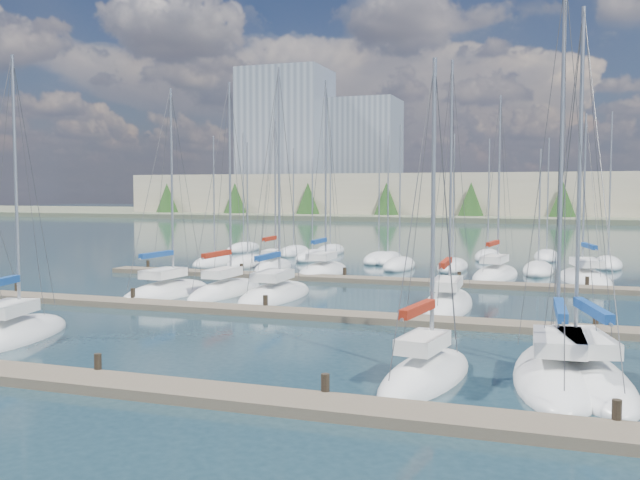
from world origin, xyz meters
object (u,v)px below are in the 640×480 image
(sailboat_d, at_px, (426,375))
(sailboat_k, at_px, (448,304))
(sailboat_o, at_px, (323,271))
(sailboat_q, at_px, (584,279))
(sailboat_j, at_px, (275,295))
(sailboat_n, at_px, (273,267))
(sailboat_p, at_px, (495,275))
(sailboat_h, at_px, (167,292))
(sailboat_e, at_px, (557,374))
(sailboat_i, at_px, (226,291))
(sailboat_f, at_px, (581,374))
(sailboat_c, at_px, (12,335))

(sailboat_d, xyz_separation_m, sailboat_k, (-1.64, 15.08, -0.00))
(sailboat_o, xyz_separation_m, sailboat_q, (18.61, 1.46, -0.02))
(sailboat_j, relative_size, sailboat_n, 1.12)
(sailboat_n, height_order, sailboat_p, sailboat_p)
(sailboat_d, bearing_deg, sailboat_h, 151.12)
(sailboat_e, relative_size, sailboat_n, 1.11)
(sailboat_j, height_order, sailboat_i, sailboat_j)
(sailboat_f, height_order, sailboat_p, sailboat_p)
(sailboat_c, xyz_separation_m, sailboat_n, (0.20, 28.01, 0.02))
(sailboat_o, xyz_separation_m, sailboat_p, (12.57, 1.84, -0.01))
(sailboat_j, height_order, sailboat_n, sailboat_j)
(sailboat_i, height_order, sailboat_q, sailboat_i)
(sailboat_f, distance_m, sailboat_q, 27.30)
(sailboat_d, bearing_deg, sailboat_n, 130.15)
(sailboat_e, xyz_separation_m, sailboat_k, (-5.74, 13.45, 0.01))
(sailboat_j, relative_size, sailboat_q, 1.15)
(sailboat_j, relative_size, sailboat_i, 1.05)
(sailboat_j, distance_m, sailboat_f, 21.28)
(sailboat_d, height_order, sailboat_e, sailboat_e)
(sailboat_o, distance_m, sailboat_c, 27.30)
(sailboat_k, bearing_deg, sailboat_e, -69.48)
(sailboat_p, bearing_deg, sailboat_h, -131.80)
(sailboat_d, distance_m, sailboat_q, 29.77)
(sailboat_d, distance_m, sailboat_e, 4.41)
(sailboat_j, distance_m, sailboat_i, 3.41)
(sailboat_k, bearing_deg, sailboat_q, 60.40)
(sailboat_h, xyz_separation_m, sailboat_k, (16.65, 0.94, 0.01))
(sailboat_h, relative_size, sailboat_k, 0.94)
(sailboat_q, relative_size, sailboat_k, 0.88)
(sailboat_o, height_order, sailboat_p, sailboat_o)
(sailboat_f, bearing_deg, sailboat_k, 102.61)
(sailboat_k, distance_m, sailboat_p, 14.59)
(sailboat_h, xyz_separation_m, sailboat_f, (23.13, -12.19, 0.00))
(sailboat_h, distance_m, sailboat_f, 26.15)
(sailboat_e, bearing_deg, sailboat_q, 84.04)
(sailboat_p, bearing_deg, sailboat_f, -71.93)
(sailboat_i, relative_size, sailboat_f, 1.03)
(sailboat_o, bearing_deg, sailboat_k, -50.30)
(sailboat_o, distance_m, sailboat_i, 12.33)
(sailboat_o, height_order, sailboat_d, sailboat_o)
(sailboat_j, xyz_separation_m, sailboat_f, (16.58, -13.34, -0.00))
(sailboat_h, distance_m, sailboat_k, 16.68)
(sailboat_o, xyz_separation_m, sailboat_f, (17.88, -25.83, -0.01))
(sailboat_o, distance_m, sailboat_q, 18.67)
(sailboat_q, xyz_separation_m, sailboat_n, (-23.17, -0.33, 0.03))
(sailboat_j, xyz_separation_m, sailboat_i, (-3.40, 0.35, 0.01))
(sailboat_j, xyz_separation_m, sailboat_h, (-6.55, -1.15, -0.00))
(sailboat_h, bearing_deg, sailboat_f, -23.38)
(sailboat_n, bearing_deg, sailboat_c, -94.42)
(sailboat_j, relative_size, sailboat_c, 1.12)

